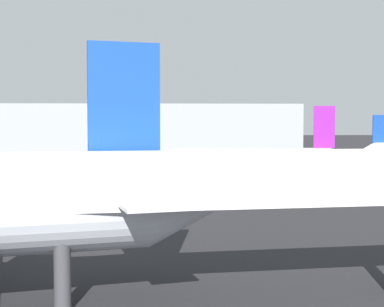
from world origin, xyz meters
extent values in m
cone|color=silver|center=(3.61, 20.02, 4.08)|extent=(4.90, 4.63, 3.73)
cube|color=silver|center=(1.15, 19.39, 4.46)|extent=(4.32, 8.57, 0.16)
cube|color=#1947B2|center=(0.67, 19.27, 8.57)|extent=(3.12, 1.06, 5.23)
cylinder|color=#B2BCCC|center=(13.09, 63.78, 3.03)|extent=(19.11, 5.34, 2.97)
cone|color=#B2BCCC|center=(2.10, 65.18, 3.03)|extent=(3.62, 3.36, 2.97)
cone|color=#B2BCCC|center=(24.08, 62.37, 3.03)|extent=(3.62, 3.36, 2.97)
cube|color=#B2BCCC|center=(14.03, 63.66, 2.58)|extent=(6.76, 21.07, 0.19)
cube|color=#B2BCCC|center=(22.08, 62.63, 3.33)|extent=(2.68, 6.72, 0.12)
cube|color=purple|center=(21.69, 62.68, 7.02)|extent=(2.50, 0.55, 5.02)
cylinder|color=#4C4C54|center=(12.97, 59.83, 2.43)|extent=(2.49, 1.69, 1.40)
cylinder|color=#4C4C54|center=(13.97, 67.63, 2.43)|extent=(2.49, 1.69, 1.40)
cube|color=black|center=(7.10, 64.54, 0.77)|extent=(0.44, 0.44, 1.54)
cube|color=black|center=(13.83, 62.11, 0.77)|extent=(0.44, 0.44, 1.54)
cube|color=black|center=(14.23, 65.20, 0.77)|extent=(0.44, 0.44, 1.54)
cone|color=silver|center=(31.58, 76.19, 3.18)|extent=(3.81, 3.62, 2.85)
cube|color=silver|center=(33.43, 76.73, 3.47)|extent=(3.38, 6.32, 0.12)
cube|color=#1947B2|center=(33.78, 76.83, 6.61)|extent=(2.28, 0.86, 3.99)
cube|color=silver|center=(5.50, 18.44, 5.32)|extent=(21.00, 4.00, 2.40)
cylinder|color=#3F3F44|center=(-1.79, 17.59, 2.06)|extent=(0.70, 0.70, 4.12)
cube|color=#999EA3|center=(-3.12, 129.18, 5.69)|extent=(71.87, 21.43, 11.38)
camera|label=1|loc=(2.31, -6.26, 7.81)|focal=54.72mm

